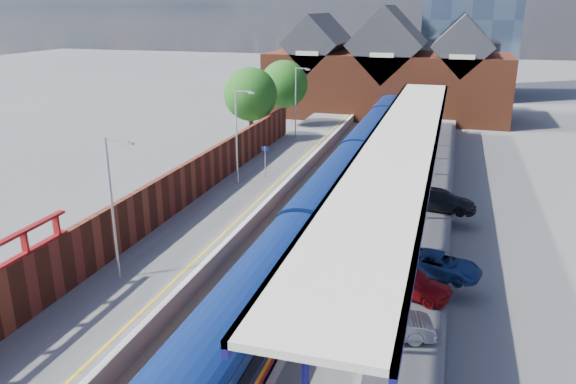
{
  "coord_description": "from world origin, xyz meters",
  "views": [
    {
      "loc": [
        8.42,
        -15.45,
        13.62
      ],
      "look_at": [
        -0.95,
        16.42,
        2.6
      ],
      "focal_mm": 35.0,
      "sensor_mm": 36.0,
      "label": 1
    }
  ],
  "objects_px": {
    "parked_car_silver": "(385,323)",
    "parked_car_dark": "(440,200)",
    "train": "(356,160)",
    "lamp_post_d": "(297,98)",
    "platform_sign": "(265,156)",
    "lamp_post_c": "(238,131)",
    "parked_car_blue": "(439,264)",
    "parked_car_red": "(409,281)",
    "lamp_post_b": "(114,200)"
  },
  "relations": [
    {
      "from": "train",
      "to": "parked_car_silver",
      "type": "distance_m",
      "value": 23.32
    },
    {
      "from": "parked_car_dark",
      "to": "parked_car_silver",
      "type": "bearing_deg",
      "value": -176.21
    },
    {
      "from": "parked_car_blue",
      "to": "train",
      "type": "bearing_deg",
      "value": 39.0
    },
    {
      "from": "parked_car_dark",
      "to": "parked_car_blue",
      "type": "height_order",
      "value": "parked_car_dark"
    },
    {
      "from": "lamp_post_b",
      "to": "parked_car_blue",
      "type": "relative_size",
      "value": 1.71
    },
    {
      "from": "lamp_post_c",
      "to": "parked_car_red",
      "type": "height_order",
      "value": "lamp_post_c"
    },
    {
      "from": "parked_car_silver",
      "to": "parked_car_dark",
      "type": "relative_size",
      "value": 0.83
    },
    {
      "from": "parked_car_red",
      "to": "parked_car_silver",
      "type": "distance_m",
      "value": 3.9
    },
    {
      "from": "lamp_post_c",
      "to": "lamp_post_d",
      "type": "relative_size",
      "value": 1.0
    },
    {
      "from": "lamp_post_c",
      "to": "parked_car_blue",
      "type": "height_order",
      "value": "lamp_post_c"
    },
    {
      "from": "parked_car_blue",
      "to": "parked_car_red",
      "type": "bearing_deg",
      "value": 168.5
    },
    {
      "from": "train",
      "to": "lamp_post_c",
      "type": "bearing_deg",
      "value": -146.92
    },
    {
      "from": "lamp_post_d",
      "to": "train",
      "type": "bearing_deg",
      "value": -54.18
    },
    {
      "from": "platform_sign",
      "to": "parked_car_blue",
      "type": "height_order",
      "value": "platform_sign"
    },
    {
      "from": "parked_car_dark",
      "to": "lamp_post_d",
      "type": "bearing_deg",
      "value": 48.84
    },
    {
      "from": "train",
      "to": "platform_sign",
      "type": "height_order",
      "value": "platform_sign"
    },
    {
      "from": "lamp_post_d",
      "to": "platform_sign",
      "type": "height_order",
      "value": "lamp_post_d"
    },
    {
      "from": "parked_car_red",
      "to": "parked_car_silver",
      "type": "xyz_separation_m",
      "value": [
        -0.61,
        -3.85,
        -0.02
      ]
    },
    {
      "from": "lamp_post_b",
      "to": "parked_car_blue",
      "type": "bearing_deg",
      "value": 17.52
    },
    {
      "from": "parked_car_red",
      "to": "parked_car_blue",
      "type": "bearing_deg",
      "value": -9.11
    },
    {
      "from": "lamp_post_b",
      "to": "parked_car_blue",
      "type": "height_order",
      "value": "lamp_post_b"
    },
    {
      "from": "parked_car_dark",
      "to": "parked_car_red",
      "type": "bearing_deg",
      "value": -175.13
    },
    {
      "from": "parked_car_red",
      "to": "parked_car_blue",
      "type": "xyz_separation_m",
      "value": [
        1.28,
        2.46,
        -0.1
      ]
    },
    {
      "from": "train",
      "to": "platform_sign",
      "type": "xyz_separation_m",
      "value": [
        -6.49,
        -3.12,
        0.57
      ]
    },
    {
      "from": "lamp_post_b",
      "to": "lamp_post_d",
      "type": "distance_m",
      "value": 32.0
    },
    {
      "from": "lamp_post_d",
      "to": "parked_car_dark",
      "type": "relative_size",
      "value": 1.5
    },
    {
      "from": "lamp_post_c",
      "to": "parked_car_dark",
      "type": "height_order",
      "value": "lamp_post_c"
    },
    {
      "from": "lamp_post_c",
      "to": "lamp_post_d",
      "type": "bearing_deg",
      "value": 90.0
    },
    {
      "from": "train",
      "to": "lamp_post_b",
      "type": "height_order",
      "value": "lamp_post_b"
    },
    {
      "from": "parked_car_red",
      "to": "parked_car_silver",
      "type": "relative_size",
      "value": 1.0
    },
    {
      "from": "parked_car_blue",
      "to": "platform_sign",
      "type": "bearing_deg",
      "value": 61.31
    },
    {
      "from": "lamp_post_b",
      "to": "platform_sign",
      "type": "distance_m",
      "value": 18.2
    },
    {
      "from": "train",
      "to": "parked_car_silver",
      "type": "relative_size",
      "value": 16.96
    },
    {
      "from": "lamp_post_c",
      "to": "parked_car_red",
      "type": "relative_size",
      "value": 1.8
    },
    {
      "from": "parked_car_blue",
      "to": "parked_car_silver",
      "type": "bearing_deg",
      "value": 179.28
    },
    {
      "from": "train",
      "to": "lamp_post_b",
      "type": "xyz_separation_m",
      "value": [
        -7.86,
        -21.12,
        2.87
      ]
    },
    {
      "from": "lamp_post_c",
      "to": "parked_car_red",
      "type": "xyz_separation_m",
      "value": [
        13.59,
        -13.77,
        -3.33
      ]
    },
    {
      "from": "train",
      "to": "parked_car_dark",
      "type": "xyz_separation_m",
      "value": [
        6.68,
        -6.78,
        -0.44
      ]
    },
    {
      "from": "platform_sign",
      "to": "parked_car_blue",
      "type": "bearing_deg",
      "value": -44.59
    },
    {
      "from": "parked_car_silver",
      "to": "parked_car_red",
      "type": "bearing_deg",
      "value": -23.82
    },
    {
      "from": "lamp_post_d",
      "to": "parked_car_silver",
      "type": "distance_m",
      "value": 36.2
    },
    {
      "from": "parked_car_silver",
      "to": "parked_car_dark",
      "type": "distance_m",
      "value": 16.04
    },
    {
      "from": "train",
      "to": "lamp_post_b",
      "type": "relative_size",
      "value": 9.42
    },
    {
      "from": "lamp_post_d",
      "to": "parked_car_blue",
      "type": "bearing_deg",
      "value": -61.44
    },
    {
      "from": "lamp_post_b",
      "to": "lamp_post_d",
      "type": "xyz_separation_m",
      "value": [
        0.0,
        32.0,
        0.0
      ]
    },
    {
      "from": "lamp_post_b",
      "to": "parked_car_blue",
      "type": "xyz_separation_m",
      "value": [
        14.86,
        4.69,
        -3.42
      ]
    },
    {
      "from": "parked_car_dark",
      "to": "parked_car_blue",
      "type": "xyz_separation_m",
      "value": [
        0.32,
        -9.64,
        -0.11
      ]
    },
    {
      "from": "lamp_post_c",
      "to": "platform_sign",
      "type": "xyz_separation_m",
      "value": [
        1.36,
        2.0,
        -2.3
      ]
    },
    {
      "from": "train",
      "to": "parked_car_blue",
      "type": "distance_m",
      "value": 17.87
    },
    {
      "from": "platform_sign",
      "to": "parked_car_blue",
      "type": "distance_m",
      "value": 18.99
    }
  ]
}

